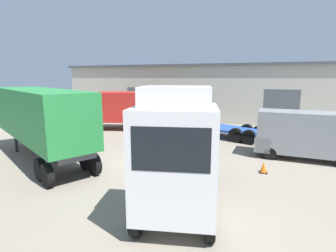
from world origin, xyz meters
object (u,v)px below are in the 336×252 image
at_px(container_trailer_teal, 41,116).
at_px(traffic_cone, 264,168).
at_px(flatbed_truck_green, 197,118).
at_px(delivery_van_grey, 303,134).
at_px(box_truck_yellow, 115,108).
at_px(tractor_unit_white, 177,159).

distance_m(container_trailer_teal, traffic_cone, 12.42).
xyz_separation_m(container_trailer_teal, flatbed_truck_green, (6.47, 10.38, -1.27)).
distance_m(container_trailer_teal, flatbed_truck_green, 12.30).
distance_m(delivery_van_grey, box_truck_yellow, 15.55).
distance_m(tractor_unit_white, box_truck_yellow, 16.42).
distance_m(tractor_unit_white, flatbed_truck_green, 14.08).
xyz_separation_m(container_trailer_teal, traffic_cone, (11.99, 2.25, -2.33)).
xyz_separation_m(container_trailer_teal, box_truck_yellow, (-1.02, 9.40, -0.67)).
xyz_separation_m(delivery_van_grey, traffic_cone, (-2.02, -3.22, -1.25)).
xyz_separation_m(delivery_van_grey, flatbed_truck_green, (-7.54, 4.90, -0.19)).
bearing_deg(delivery_van_grey, tractor_unit_white, 64.55).
distance_m(container_trailer_teal, delivery_van_grey, 15.08).
relative_size(delivery_van_grey, box_truck_yellow, 0.75).
height_order(box_truck_yellow, flatbed_truck_green, box_truck_yellow).
distance_m(box_truck_yellow, traffic_cone, 14.94).
xyz_separation_m(flatbed_truck_green, traffic_cone, (5.52, -8.13, -1.06)).
relative_size(container_trailer_teal, delivery_van_grey, 1.86).
xyz_separation_m(tractor_unit_white, box_truck_yellow, (-10.29, 12.80, -0.20)).
bearing_deg(tractor_unit_white, container_trailer_teal, -123.32).
bearing_deg(box_truck_yellow, delivery_van_grey, 148.42).
bearing_deg(traffic_cone, container_trailer_teal, -169.36).
xyz_separation_m(container_trailer_teal, delivery_van_grey, (14.01, 5.48, -1.08)).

